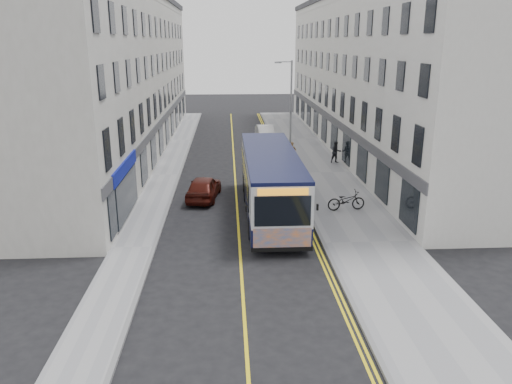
{
  "coord_description": "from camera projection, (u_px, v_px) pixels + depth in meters",
  "views": [
    {
      "loc": [
        -0.48,
        -23.02,
        9.31
      ],
      "look_at": [
        0.98,
        2.41,
        1.6
      ],
      "focal_mm": 35.0,
      "sensor_mm": 36.0,
      "label": 1
    }
  ],
  "objects": [
    {
      "name": "road_centre_line",
      "position": [
        235.0,
        175.0,
        36.18
      ],
      "size": [
        0.12,
        64.0,
        0.01
      ],
      "primitive_type": "cube",
      "color": "yellow",
      "rests_on": "ground"
    },
    {
      "name": "kerb_east",
      "position": [
        290.0,
        173.0,
        36.38
      ],
      "size": [
        0.18,
        64.0,
        0.13
      ],
      "primitive_type": "cube",
      "color": "slate",
      "rests_on": "ground"
    },
    {
      "name": "car_maroon",
      "position": [
        204.0,
        188.0,
        30.52
      ],
      "size": [
        2.29,
        4.47,
        1.46
      ],
      "primitive_type": "imported",
      "rotation": [
        0.0,
        0.0,
        3.0
      ],
      "color": "#44110B",
      "rests_on": "ground"
    },
    {
      "name": "streetlamp",
      "position": [
        290.0,
        110.0,
        37.05
      ],
      "size": [
        1.32,
        0.18,
        8.0
      ],
      "color": "gray",
      "rests_on": "ground"
    },
    {
      "name": "city_bus",
      "position": [
        271.0,
        181.0,
        27.5
      ],
      "size": [
        2.83,
        12.14,
        3.53
      ],
      "color": "black",
      "rests_on": "ground"
    },
    {
      "name": "pavement_west",
      "position": [
        166.0,
        175.0,
        35.89
      ],
      "size": [
        2.0,
        64.0,
        0.12
      ],
      "primitive_type": "cube",
      "color": "#949496",
      "rests_on": "ground"
    },
    {
      "name": "ground",
      "position": [
        239.0,
        237.0,
        24.72
      ],
      "size": [
        140.0,
        140.0,
        0.0
      ],
      "primitive_type": "plane",
      "color": "black",
      "rests_on": "ground"
    },
    {
      "name": "pavement_east",
      "position": [
        320.0,
        173.0,
        36.51
      ],
      "size": [
        4.5,
        64.0,
        0.12
      ],
      "primitive_type": "cube",
      "color": "#949496",
      "rests_on": "ground"
    },
    {
      "name": "terrace_west",
      "position": [
        126.0,
        76.0,
        42.4
      ],
      "size": [
        6.0,
        46.0,
        13.0
      ],
      "primitive_type": "cube",
      "color": "silver",
      "rests_on": "ground"
    },
    {
      "name": "pedestrian_near",
      "position": [
        292.0,
        154.0,
        38.32
      ],
      "size": [
        0.7,
        0.48,
        1.83
      ],
      "primitive_type": "imported",
      "rotation": [
        0.0,
        0.0,
        0.07
      ],
      "color": "olive",
      "rests_on": "pavement_east"
    },
    {
      "name": "road_dbl_yellow_outer",
      "position": [
        286.0,
        174.0,
        36.39
      ],
      "size": [
        0.1,
        64.0,
        0.01
      ],
      "primitive_type": "cube",
      "color": "yellow",
      "rests_on": "ground"
    },
    {
      "name": "kerb_west",
      "position": [
        179.0,
        175.0,
        35.94
      ],
      "size": [
        0.18,
        64.0,
        0.13
      ],
      "primitive_type": "cube",
      "color": "slate",
      "rests_on": "ground"
    },
    {
      "name": "bicycle",
      "position": [
        346.0,
        201.0,
        28.17
      ],
      "size": [
        2.22,
        0.97,
        1.13
      ],
      "primitive_type": "imported",
      "rotation": [
        0.0,
        0.0,
        1.67
      ],
      "color": "black",
      "rests_on": "pavement_east"
    },
    {
      "name": "terrace_east",
      "position": [
        364.0,
        75.0,
        43.53
      ],
      "size": [
        6.0,
        46.0,
        13.0
      ],
      "primitive_type": "cube",
      "color": "silver",
      "rests_on": "ground"
    },
    {
      "name": "road_dbl_yellow_inner",
      "position": [
        284.0,
        174.0,
        36.38
      ],
      "size": [
        0.1,
        64.0,
        0.01
      ],
      "primitive_type": "cube",
      "color": "yellow",
      "rests_on": "ground"
    },
    {
      "name": "car_white",
      "position": [
        265.0,
        133.0,
        48.56
      ],
      "size": [
        1.87,
        4.55,
        1.47
      ],
      "primitive_type": "imported",
      "rotation": [
        0.0,
        0.0,
        0.07
      ],
      "color": "silver",
      "rests_on": "ground"
    },
    {
      "name": "pedestrian_far",
      "position": [
        336.0,
        152.0,
        39.09
      ],
      "size": [
        0.94,
        0.79,
        1.72
      ],
      "primitive_type": "imported",
      "rotation": [
        0.0,
        0.0,
        0.18
      ],
      "color": "black",
      "rests_on": "pavement_east"
    }
  ]
}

